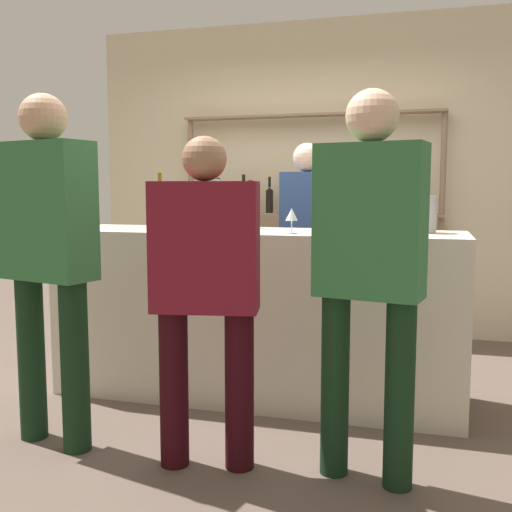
% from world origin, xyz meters
% --- Properties ---
extents(ground_plane, '(16.00, 16.00, 0.00)m').
position_xyz_m(ground_plane, '(0.00, 0.00, 0.00)').
color(ground_plane, brown).
extents(bar_counter, '(2.51, 0.66, 1.05)m').
position_xyz_m(bar_counter, '(0.00, 0.00, 0.52)').
color(bar_counter, beige).
rests_on(bar_counter, ground_plane).
extents(back_wall, '(4.11, 0.12, 2.80)m').
position_xyz_m(back_wall, '(0.00, 1.93, 1.40)').
color(back_wall, beige).
rests_on(back_wall, ground_plane).
extents(back_shelf, '(2.32, 0.18, 1.96)m').
position_xyz_m(back_shelf, '(-0.01, 1.75, 1.29)').
color(back_shelf, '#897056').
rests_on(back_shelf, ground_plane).
extents(counter_bottle_0, '(0.08, 0.08, 0.36)m').
position_xyz_m(counter_bottle_0, '(0.81, 0.21, 1.19)').
color(counter_bottle_0, black).
rests_on(counter_bottle_0, bar_counter).
extents(counter_bottle_1, '(0.08, 0.08, 0.31)m').
position_xyz_m(counter_bottle_1, '(-0.10, 0.20, 1.17)').
color(counter_bottle_1, black).
rests_on(counter_bottle_1, bar_counter).
extents(counter_bottle_2, '(0.08, 0.08, 0.38)m').
position_xyz_m(counter_bottle_2, '(0.69, -0.11, 1.20)').
color(counter_bottle_2, '#0F1956').
rests_on(counter_bottle_2, bar_counter).
extents(counter_bottle_3, '(0.07, 0.07, 0.38)m').
position_xyz_m(counter_bottle_3, '(-0.73, 0.19, 1.19)').
color(counter_bottle_3, brown).
rests_on(counter_bottle_3, bar_counter).
extents(counter_bottle_4, '(0.07, 0.07, 0.30)m').
position_xyz_m(counter_bottle_4, '(-0.64, 0.09, 1.16)').
color(counter_bottle_4, brown).
rests_on(counter_bottle_4, bar_counter).
extents(wine_glass, '(0.07, 0.07, 0.15)m').
position_xyz_m(wine_glass, '(0.27, -0.19, 1.15)').
color(wine_glass, silver).
rests_on(wine_glass, bar_counter).
extents(ice_bucket, '(0.18, 0.18, 0.22)m').
position_xyz_m(ice_bucket, '(0.98, 0.09, 1.16)').
color(ice_bucket, '#B2B2B7').
rests_on(ice_bucket, bar_counter).
extents(customer_right, '(0.49, 0.29, 1.72)m').
position_xyz_m(customer_right, '(0.77, -0.93, 1.01)').
color(customer_right, black).
rests_on(customer_right, ground_plane).
extents(customer_center, '(0.51, 0.30, 1.54)m').
position_xyz_m(customer_center, '(0.04, -1.00, 0.89)').
color(customer_center, black).
rests_on(customer_center, ground_plane).
extents(server_behind_counter, '(0.39, 0.22, 1.65)m').
position_xyz_m(server_behind_counter, '(0.14, 0.93, 0.98)').
color(server_behind_counter, '#121C33').
rests_on(server_behind_counter, ground_plane).
extents(customer_left, '(0.53, 0.33, 1.77)m').
position_xyz_m(customer_left, '(-0.80, -0.97, 1.03)').
color(customer_left, black).
rests_on(customer_left, ground_plane).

